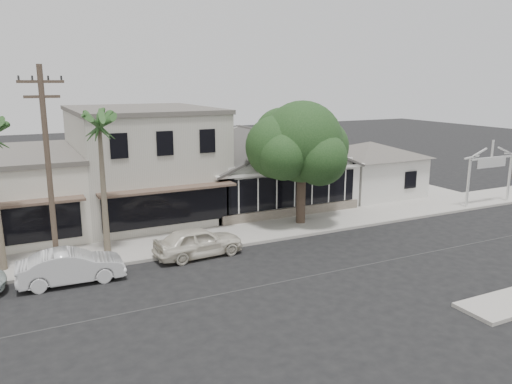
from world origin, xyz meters
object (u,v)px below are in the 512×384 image
car_0 (198,242)px  car_1 (71,266)px  shade_tree (299,144)px  arch_sign (491,160)px  utility_pole (48,167)px

car_0 → car_1: (-5.90, -0.68, -0.02)m
car_1 → car_0: bearing=-81.4°
shade_tree → car_1: bearing=-165.7°
arch_sign → shade_tree: shade_tree is taller
utility_pole → car_1: bearing=-70.9°
arch_sign → car_1: arch_sign is taller
car_1 → arch_sign: bearing=-85.0°
car_0 → shade_tree: size_ratio=0.59×
arch_sign → car_1: bearing=-177.0°
arch_sign → shade_tree: 14.08m
arch_sign → car_0: bearing=-178.1°
car_1 → shade_tree: shade_tree is taller
utility_pole → car_1: (0.45, -1.29, -4.08)m
arch_sign → shade_tree: (-13.85, 1.94, 1.62)m
car_0 → car_1: 5.94m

